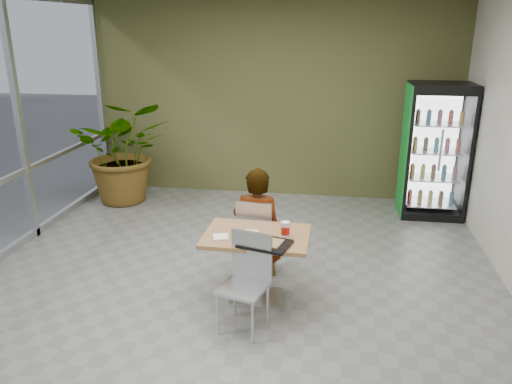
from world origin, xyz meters
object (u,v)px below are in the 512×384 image
dining_table (257,253)px  seated_woman (257,234)px  potted_plant (124,151)px  cafeteria_tray (265,244)px  soda_cup (285,230)px  chair_near (247,273)px  chair_far (256,231)px  beverage_fridge (435,151)px

dining_table → seated_woman: bearing=98.2°
dining_table → potted_plant: size_ratio=0.64×
dining_table → cafeteria_tray: cafeteria_tray is taller
soda_cup → seated_woman: bearing=121.4°
seated_woman → potted_plant: size_ratio=0.94×
dining_table → chair_near: chair_near is taller
chair_far → soda_cup: bearing=129.6°
potted_plant → chair_far: bearing=-41.7°
dining_table → soda_cup: bearing=-2.8°
beverage_fridge → chair_far: bearing=-135.4°
dining_table → chair_near: bearing=-91.9°
beverage_fridge → potted_plant: 4.83m
potted_plant → seated_woman: bearing=-41.0°
seated_woman → chair_near: bearing=99.4°
seated_woman → beverage_fridge: beverage_fridge is taller
dining_table → seated_woman: seated_woman is taller
cafeteria_tray → beverage_fridge: bearing=56.3°
cafeteria_tray → beverage_fridge: 3.80m
dining_table → seated_woman: (-0.09, 0.61, -0.05)m
seated_woman → soda_cup: size_ratio=9.91×
chair_far → chair_near: bearing=100.1°
dining_table → cafeteria_tray: (0.12, -0.25, 0.23)m
chair_far → seated_woman: bearing=-95.9°
cafeteria_tray → beverage_fridge: beverage_fridge is taller
dining_table → chair_far: size_ratio=1.17×
dining_table → soda_cup: (0.29, -0.01, 0.29)m
dining_table → seated_woman: size_ratio=0.68×
chair_far → beverage_fridge: 3.33m
chair_near → chair_far: bearing=109.6°
chair_far → cafeteria_tray: 0.87m
soda_cup → beverage_fridge: beverage_fridge is taller
potted_plant → chair_near: bearing=-51.6°
soda_cup → cafeteria_tray: 0.30m
soda_cup → cafeteria_tray: bearing=-126.5°
chair_far → soda_cup: chair_far is taller
seated_woman → cafeteria_tray: bearing=109.3°
seated_woman → soda_cup: (0.38, -0.63, 0.34)m
chair_far → potted_plant: bearing=-36.1°
beverage_fridge → potted_plant: beverage_fridge is taller
chair_far → cafeteria_tray: (0.22, -0.81, 0.22)m
beverage_fridge → potted_plant: (-4.82, -0.11, -0.16)m
dining_table → potted_plant: potted_plant is taller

